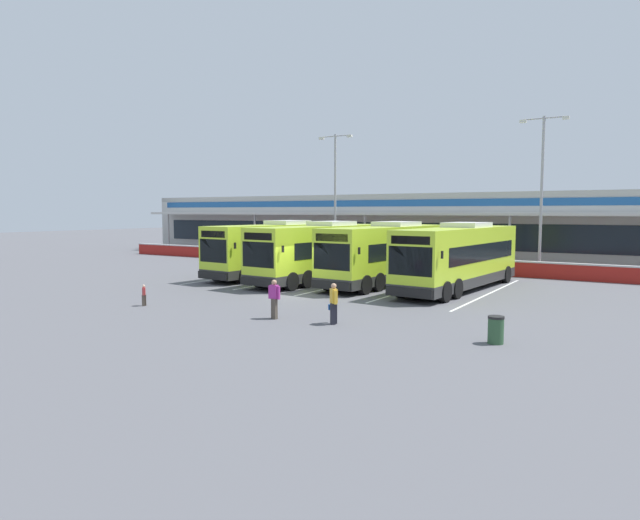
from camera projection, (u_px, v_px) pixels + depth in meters
name	position (u px, v px, depth m)	size (l,w,h in m)	color
ground_plane	(299.00, 295.00, 29.09)	(200.00, 200.00, 0.00)	#56565B
terminal_building	(461.00, 226.00, 51.50)	(70.00, 13.00, 6.00)	#B7B7B2
red_barrier_wall	(408.00, 263.00, 41.26)	(60.00, 0.40, 1.10)	maroon
coach_bus_leftmost	(279.00, 250.00, 37.76)	(3.65, 12.30, 3.78)	#B7DB2D
coach_bus_left_centre	(323.00, 253.00, 34.84)	(3.65, 12.30, 3.78)	#B7DB2D
coach_bus_centre	(389.00, 254.00, 33.49)	(3.65, 12.30, 3.78)	#B7DB2D
coach_bus_right_centre	(459.00, 258.00, 30.92)	(3.65, 12.30, 3.78)	#B7DB2D
bay_stripe_far_west	(249.00, 274.00, 38.61)	(0.14, 13.00, 0.01)	silver
bay_stripe_west	(298.00, 278.00, 36.38)	(0.14, 13.00, 0.01)	silver
bay_stripe_mid_west	(354.00, 282.00, 34.15)	(0.14, 13.00, 0.01)	silver
bay_stripe_centre	(417.00, 287.00, 31.92)	(0.14, 13.00, 0.01)	silver
bay_stripe_mid_east	(490.00, 293.00, 29.69)	(0.14, 13.00, 0.01)	silver
pedestrian_with_handbag	(334.00, 302.00, 21.48)	(0.58, 0.56, 1.62)	black
pedestrian_in_dark_coat	(274.00, 298.00, 22.55)	(0.53, 0.30, 1.62)	#4C4238
pedestrian_child	(144.00, 294.00, 25.65)	(0.28, 0.27, 1.00)	#4C4238
lamp_post_west	(335.00, 190.00, 47.50)	(3.24, 0.28, 11.00)	#9E9EA3
lamp_post_centre	(542.00, 184.00, 38.43)	(3.24, 0.28, 11.00)	#9E9EA3
litter_bin	(496.00, 330.00, 18.33)	(0.54, 0.54, 0.93)	#2D5133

